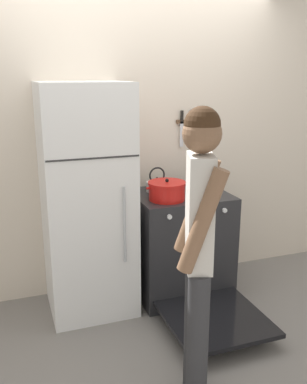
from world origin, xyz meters
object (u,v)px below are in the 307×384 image
Objects in this scene: tea_kettle at (157,185)px; utensil_jar at (195,179)px; stove_range at (182,245)px; person at (199,244)px; refrigerator at (87,201)px; dutch_oven_pot at (167,191)px.

utensil_jar reaches higher than tea_kettle.
person reaches higher than stove_range.
stove_range is at bearing -0.57° from person.
utensil_jar is 0.16× the size of person.
refrigerator reaches higher than utensil_jar.
tea_kettle is at bearing 133.76° from stove_range.
person reaches higher than tea_kettle.
person is at bearing -114.21° from utensil_jar.
dutch_oven_pot is 1.49× the size of tea_kettle.
utensil_jar is at bearing -5.41° from person.
refrigerator is 0.63m from dutch_oven_pot.
refrigerator is 1.28m from person.
tea_kettle is at bearing 8.15° from person.
utensil_jar is (0.19, 0.17, 0.52)m from stove_range.
refrigerator reaches higher than dutch_oven_pot.
stove_range is at bearing -46.24° from tea_kettle.
stove_range is 1.35m from person.
dutch_oven_pot is at bearing -152.34° from stove_range.
person is (-0.24, -1.08, 0.01)m from dutch_oven_pot.
refrigerator is at bearing 35.52° from person.
utensil_jar is at bearing 35.83° from dutch_oven_pot.
dutch_oven_pot is at bearing -93.08° from tea_kettle.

